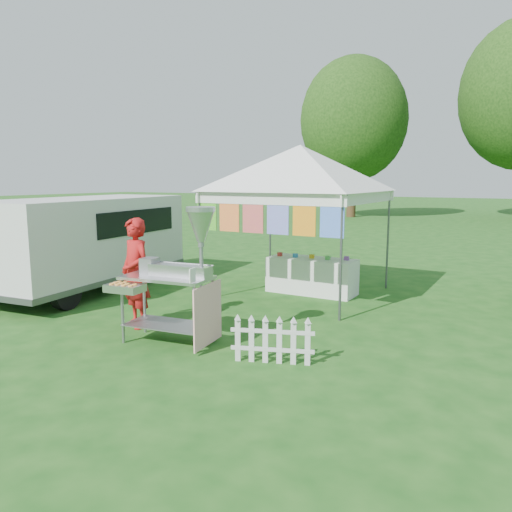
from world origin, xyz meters
The scene contains 8 objects.
ground centered at (0.00, 0.00, 0.00)m, with size 120.00×120.00×0.00m, color #174D16.
canopy_main centered at (0.00, 3.49, 2.99)m, with size 4.24×4.24×3.45m.
tree_left centered at (-6.00, 24.00, 5.83)m, with size 6.40×6.40×9.53m.
donut_cart centered at (-0.13, -0.19, 1.16)m, with size 1.42×1.13×1.96m.
vendor centered at (-1.27, 0.15, 0.87)m, with size 0.63×0.42×1.74m, color #B51616.
cargo_van centered at (-4.10, 1.79, 1.05)m, with size 2.37×4.85×1.94m.
picket_fence centered at (1.36, -0.20, 0.29)m, with size 1.02×0.39×0.56m.
display_table centered at (0.20, 3.71, 0.36)m, with size 1.80×0.70×0.73m, color white.
Camera 1 is at (4.22, -5.60, 2.35)m, focal length 35.00 mm.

